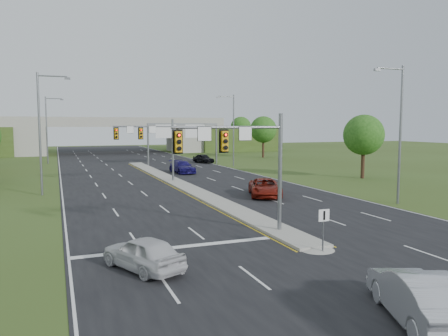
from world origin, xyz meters
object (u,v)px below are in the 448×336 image
at_px(signal_mast_far, 153,140).
at_px(car_far_a, 265,188).
at_px(signal_mast_near, 245,154).
at_px(car_white, 143,253).
at_px(overpass, 113,138).
at_px(car_silver, 420,296).
at_px(sign_gantry, 182,132).
at_px(car_far_c, 203,158).
at_px(keep_right_sign, 324,223).
at_px(car_far_b, 182,167).

xyz_separation_m(signal_mast_far, car_far_a, (7.31, -12.87, -3.92)).
bearing_deg(signal_mast_near, car_white, -149.84).
bearing_deg(overpass, car_far_a, -85.76).
xyz_separation_m(signal_mast_near, car_silver, (0.76, -12.09, -3.85)).
relative_size(car_white, car_silver, 0.85).
bearing_deg(sign_gantry, car_silver, -98.16).
distance_m(signal_mast_far, sign_gantry, 21.91).
height_order(sign_gantry, car_far_c, sign_gantry).
bearing_deg(signal_mast_far, overpass, 87.65).
height_order(keep_right_sign, overpass, overpass).
height_order(keep_right_sign, car_far_c, keep_right_sign).
bearing_deg(signal_mast_near, overpass, 88.38).
bearing_deg(car_far_c, signal_mast_far, -139.19).
distance_m(signal_mast_near, car_silver, 12.71).
bearing_deg(car_far_a, car_silver, -84.74).
height_order(overpass, car_far_c, overpass).
distance_m(sign_gantry, car_far_a, 33.20).
xyz_separation_m(keep_right_sign, car_far_a, (5.04, 16.59, -0.71)).
relative_size(car_white, car_far_c, 1.00).
height_order(keep_right_sign, car_far_a, keep_right_sign).
relative_size(sign_gantry, overpass, 0.14).
xyz_separation_m(signal_mast_near, car_far_a, (7.31, 12.13, -3.92)).
bearing_deg(keep_right_sign, signal_mast_far, 94.39).
height_order(overpass, car_silver, overpass).
distance_m(signal_mast_near, keep_right_sign, 5.94).
relative_size(sign_gantry, car_white, 2.64).
distance_m(car_far_a, car_far_c, 35.71).
xyz_separation_m(signal_mast_near, signal_mast_far, (0.00, 25.00, 0.00)).
bearing_deg(sign_gantry, signal_mast_far, -114.11).
bearing_deg(car_white, car_far_a, -155.54).
bearing_deg(car_white, car_far_c, -135.71).
distance_m(signal_mast_far, car_far_c, 26.29).
bearing_deg(overpass, car_silver, -90.93).
bearing_deg(sign_gantry, car_far_c, 28.58).
relative_size(signal_mast_far, car_far_c, 1.60).
height_order(sign_gantry, car_far_b, sign_gantry).
xyz_separation_m(signal_mast_near, car_white, (-6.53, -3.80, -3.96)).
bearing_deg(car_silver, overpass, -69.73).
relative_size(signal_mast_near, sign_gantry, 0.60).
height_order(signal_mast_far, car_silver, signal_mast_far).
height_order(signal_mast_near, overpass, overpass).
distance_m(car_silver, car_far_a, 25.09).
distance_m(sign_gantry, overpass, 35.75).
distance_m(signal_mast_near, overpass, 80.11).
xyz_separation_m(signal_mast_near, overpass, (2.26, 80.07, -1.17)).
xyz_separation_m(signal_mast_near, car_far_c, (13.26, 47.35, -3.96)).
bearing_deg(signal_mast_near, car_far_b, 80.42).
relative_size(signal_mast_far, car_white, 1.60).
bearing_deg(signal_mast_near, car_far_a, 58.94).
bearing_deg(car_far_c, signal_mast_near, -124.15).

